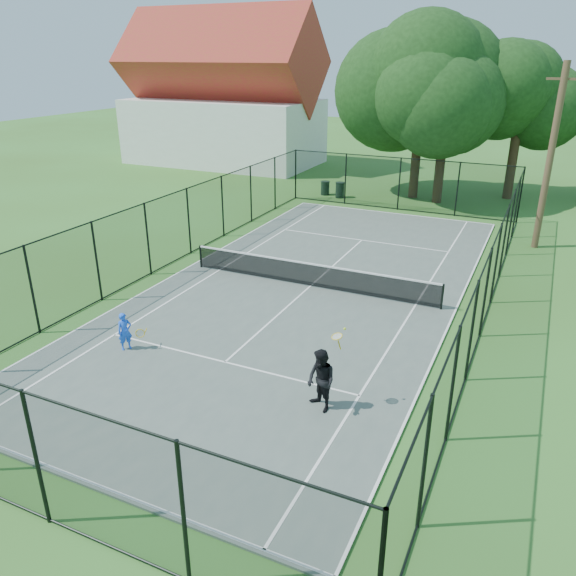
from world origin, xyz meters
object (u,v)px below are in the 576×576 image
at_px(trash_bin_right, 340,190).
at_px(player_blue, 125,331).
at_px(tennis_net, 311,274).
at_px(player_black, 321,380).
at_px(utility_pole, 550,158).
at_px(trash_bin_left, 325,188).

height_order(trash_bin_right, player_blue, player_blue).
xyz_separation_m(tennis_net, player_black, (3.39, -7.37, 0.31)).
height_order(trash_bin_right, player_black, player_black).
distance_m(utility_pole, player_blue, 19.55).
distance_m(tennis_net, trash_bin_right, 14.94).
height_order(utility_pole, player_blue, utility_pole).
xyz_separation_m(tennis_net, player_blue, (-3.14, -6.96, 0.07)).
xyz_separation_m(tennis_net, trash_bin_right, (-4.07, 14.37, -0.09)).
xyz_separation_m(trash_bin_left, trash_bin_right, (1.11, -0.30, 0.05)).
relative_size(trash_bin_right, player_black, 0.45).
distance_m(utility_pole, player_black, 17.21).
bearing_deg(player_blue, player_black, -3.64).
distance_m(tennis_net, player_blue, 7.63).
relative_size(tennis_net, trash_bin_right, 10.46).
relative_size(trash_bin_left, trash_bin_right, 0.90).
bearing_deg(trash_bin_left, tennis_net, -70.56).
bearing_deg(trash_bin_right, trash_bin_left, 164.81).
bearing_deg(player_blue, tennis_net, 65.71).
height_order(player_blue, player_black, player_black).
height_order(tennis_net, trash_bin_right, tennis_net).
bearing_deg(utility_pole, trash_bin_left, 156.06).
relative_size(trash_bin_left, player_blue, 0.74).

